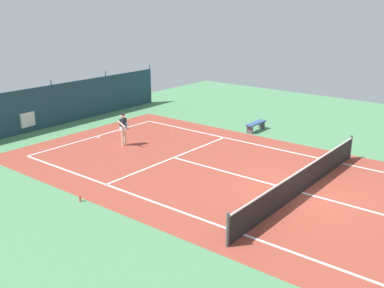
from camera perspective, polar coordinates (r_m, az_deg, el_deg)
ground_plane at (r=17.60m, az=13.76°, el=-6.03°), size 36.00×36.00×0.00m
court_surface at (r=17.60m, az=13.76°, el=-6.02°), size 11.02×26.60×0.01m
tennis_net at (r=17.40m, az=13.88°, el=-4.49°), size 10.12×0.10×1.10m
back_fence at (r=27.65m, az=-17.67°, el=3.75°), size 16.30×0.98×2.70m
tennis_player at (r=22.61m, az=-8.71°, el=2.17°), size 0.61×0.81×1.64m
tennis_ball_near_player at (r=24.89m, az=-2.46°, el=1.58°), size 0.07×0.07×0.07m
parked_car at (r=28.12m, az=-22.14°, el=3.86°), size 2.43×4.40×1.68m
courtside_bench at (r=25.29m, az=8.13°, el=2.48°), size 1.60×0.40×0.49m
water_bottle at (r=16.85m, az=-14.05°, el=-6.71°), size 0.08×0.08×0.24m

